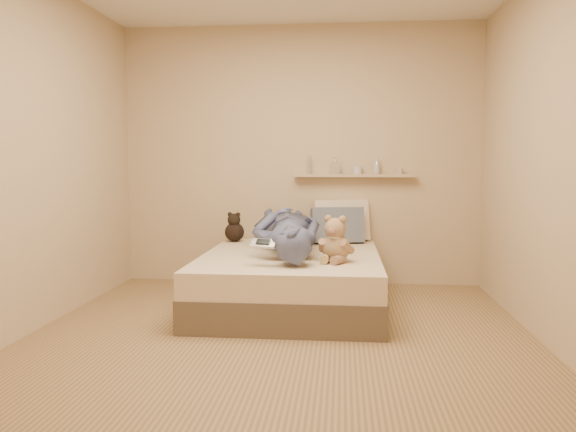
# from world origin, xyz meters

# --- Properties ---
(room) EXTENTS (3.80, 3.80, 3.80)m
(room) POSITION_xyz_m (0.00, 0.00, 1.30)
(room) COLOR #95784D
(room) RESTS_ON ground
(bed) EXTENTS (1.50, 1.90, 0.45)m
(bed) POSITION_xyz_m (0.00, 0.93, 0.22)
(bed) COLOR brown
(bed) RESTS_ON floor
(game_console) EXTENTS (0.21, 0.12, 0.07)m
(game_console) POSITION_xyz_m (-0.15, 0.32, 0.62)
(game_console) COLOR #A9ACB0
(game_console) RESTS_ON bed
(teddy_bear) EXTENTS (0.29, 0.30, 0.37)m
(teddy_bear) POSITION_xyz_m (0.38, 0.56, 0.60)
(teddy_bear) COLOR #9C7655
(teddy_bear) RESTS_ON bed
(dark_plush) EXTENTS (0.19, 0.19, 0.29)m
(dark_plush) POSITION_xyz_m (-0.63, 1.62, 0.58)
(dark_plush) COLOR black
(dark_plush) RESTS_ON bed
(pillow_cream) EXTENTS (0.60, 0.41, 0.42)m
(pillow_cream) POSITION_xyz_m (0.41, 1.76, 0.65)
(pillow_cream) COLOR beige
(pillow_cream) RESTS_ON bed
(pillow_grey) EXTENTS (0.53, 0.31, 0.36)m
(pillow_grey) POSITION_xyz_m (0.39, 1.62, 0.62)
(pillow_grey) COLOR slate
(pillow_grey) RESTS_ON bed
(person) EXTENTS (0.85, 1.72, 0.39)m
(person) POSITION_xyz_m (-0.05, 1.03, 0.65)
(person) COLOR #4B5677
(person) RESTS_ON bed
(wall_shelf) EXTENTS (1.20, 0.12, 0.03)m
(wall_shelf) POSITION_xyz_m (0.55, 1.84, 1.10)
(wall_shelf) COLOR tan
(wall_shelf) RESTS_ON wall_back
(shelf_bottles) EXTENTS (0.94, 0.10, 0.18)m
(shelf_bottles) POSITION_xyz_m (0.56, 1.84, 1.19)
(shelf_bottles) COLOR silver
(shelf_bottles) RESTS_ON wall_shelf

